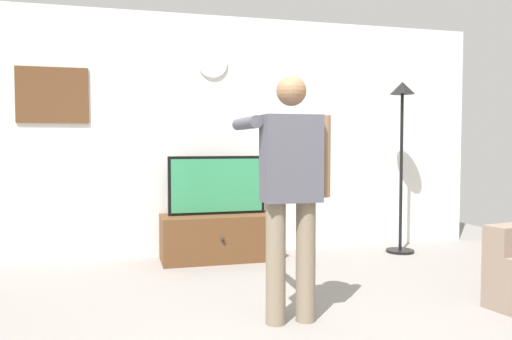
% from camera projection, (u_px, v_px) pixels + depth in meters
% --- Properties ---
extents(back_wall, '(6.40, 0.10, 2.70)m').
position_uv_depth(back_wall, '(218.00, 136.00, 5.83)').
color(back_wall, silver).
rests_on(back_wall, ground_plane).
extents(tv_stand, '(1.22, 0.54, 0.49)m').
position_uv_depth(tv_stand, '(218.00, 237.00, 5.53)').
color(tv_stand, brown).
rests_on(tv_stand, ground_plane).
extents(television, '(1.06, 0.07, 0.64)m').
position_uv_depth(television, '(217.00, 185.00, 5.55)').
color(television, black).
rests_on(television, tv_stand).
extents(wall_clock, '(0.33, 0.03, 0.33)m').
position_uv_depth(wall_clock, '(212.00, 63.00, 5.71)').
color(wall_clock, white).
extents(framed_picture, '(0.71, 0.04, 0.58)m').
position_uv_depth(framed_picture, '(52.00, 95.00, 5.30)').
color(framed_picture, brown).
extents(floor_lamp, '(0.32, 0.32, 1.97)m').
position_uv_depth(floor_lamp, '(402.00, 131.00, 5.86)').
color(floor_lamp, black).
rests_on(floor_lamp, ground_plane).
extents(person_standing_nearer_lamp, '(0.59, 0.78, 1.73)m').
position_uv_depth(person_standing_nearer_lamp, '(290.00, 184.00, 3.57)').
color(person_standing_nearer_lamp, '#7A6B56').
rests_on(person_standing_nearer_lamp, ground_plane).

